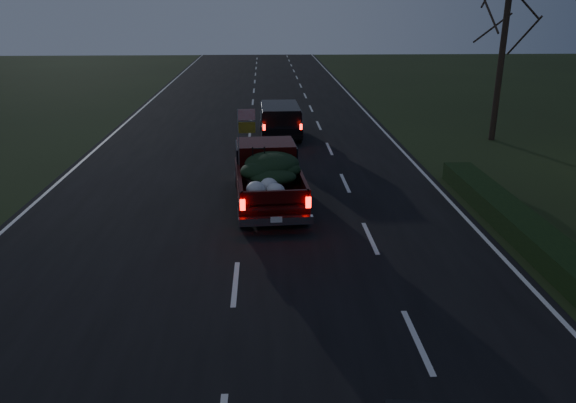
{
  "coord_description": "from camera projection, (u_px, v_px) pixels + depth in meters",
  "views": [
    {
      "loc": [
        0.72,
        -11.63,
        6.16
      ],
      "look_at": [
        1.31,
        2.0,
        1.3
      ],
      "focal_mm": 35.0,
      "sensor_mm": 36.0,
      "label": 1
    }
  ],
  "objects": [
    {
      "name": "road_asphalt",
      "position": [
        235.0,
        284.0,
        12.98
      ],
      "size": [
        14.0,
        120.0,
        0.02
      ],
      "primitive_type": "cube",
      "color": "black",
      "rests_on": "ground"
    },
    {
      "name": "pickup_truck",
      "position": [
        268.0,
        173.0,
        17.88
      ],
      "size": [
        2.35,
        5.35,
        2.74
      ],
      "rotation": [
        0.0,
        0.0,
        0.07
      ],
      "color": "#350707",
      "rests_on": "ground"
    },
    {
      "name": "ground",
      "position": [
        235.0,
        284.0,
        12.98
      ],
      "size": [
        120.0,
        120.0,
        0.0
      ],
      "primitive_type": "plane",
      "color": "black",
      "rests_on": "ground"
    },
    {
      "name": "lead_suv",
      "position": [
        280.0,
        117.0,
        26.86
      ],
      "size": [
        1.94,
        4.44,
        1.26
      ],
      "rotation": [
        0.0,
        0.0,
        0.03
      ],
      "color": "black",
      "rests_on": "ground"
    },
    {
      "name": "bare_tree_far",
      "position": [
        506.0,
        24.0,
        24.87
      ],
      "size": [
        3.6,
        3.6,
        7.0
      ],
      "color": "black",
      "rests_on": "ground"
    },
    {
      "name": "hedge_row",
      "position": [
        513.0,
        219.0,
        16.02
      ],
      "size": [
        1.0,
        10.0,
        0.6
      ],
      "primitive_type": "cube",
      "color": "black",
      "rests_on": "ground"
    }
  ]
}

